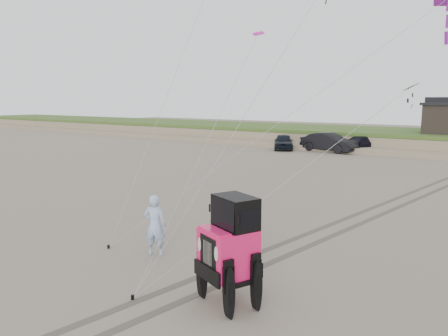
{
  "coord_description": "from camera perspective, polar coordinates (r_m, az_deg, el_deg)",
  "views": [
    {
      "loc": [
        7.76,
        -8.55,
        4.83
      ],
      "look_at": [
        -0.56,
        3.0,
        2.6
      ],
      "focal_mm": 35.0,
      "sensor_mm": 36.0,
      "label": 1
    }
  ],
  "objects": [
    {
      "name": "man",
      "position": [
        13.87,
        -9.02,
        -7.38
      ],
      "size": [
        0.83,
        0.71,
        1.93
      ],
      "primitive_type": "imported",
      "rotation": [
        0.0,
        0.0,
        3.57
      ],
      "color": "#86A5CF",
      "rests_on": "ground"
    },
    {
      "name": "truck_b",
      "position": [
        42.05,
        13.54,
        3.28
      ],
      "size": [
        5.63,
        2.84,
        1.77
      ],
      "primitive_type": "imported",
      "rotation": [
        0.0,
        0.0,
        1.38
      ],
      "color": "black",
      "rests_on": "ground"
    },
    {
      "name": "dune_ridge",
      "position": [
        46.87,
        26.13,
        3.1
      ],
      "size": [
        160.0,
        14.25,
        1.73
      ],
      "color": "#7A6B54",
      "rests_on": "ground"
    },
    {
      "name": "stake_main",
      "position": [
        15.03,
        -14.85,
        -9.91
      ],
      "size": [
        0.08,
        0.08,
        0.12
      ],
      "primitive_type": "cylinder",
      "color": "black",
      "rests_on": "ground"
    },
    {
      "name": "ground",
      "position": [
        12.51,
        -6.14,
        -13.86
      ],
      "size": [
        160.0,
        160.0,
        0.0
      ],
      "primitive_type": "plane",
      "color": "#6B6054",
      "rests_on": "ground"
    },
    {
      "name": "tire_tracks",
      "position": [
        18.17,
        16.08,
        -6.85
      ],
      "size": [
        5.22,
        29.74,
        0.01
      ],
      "color": "#4C443D",
      "rests_on": "ground"
    },
    {
      "name": "truck_a",
      "position": [
        43.2,
        7.77,
        3.41
      ],
      "size": [
        3.68,
        4.74,
        1.51
      ],
      "primitive_type": "imported",
      "rotation": [
        0.0,
        0.0,
        0.5
      ],
      "color": "black",
      "rests_on": "ground"
    },
    {
      "name": "jeep",
      "position": [
        10.52,
        0.56,
        -12.18
      ],
      "size": [
        4.36,
        6.11,
        2.09
      ],
      "primitive_type": null,
      "rotation": [
        0.0,
        0.0,
        -0.39
      ],
      "color": "#EE175D",
      "rests_on": "ground"
    },
    {
      "name": "truck_c",
      "position": [
        42.85,
        17.21,
        3.02
      ],
      "size": [
        4.24,
        5.4,
        1.46
      ],
      "primitive_type": "imported",
      "rotation": [
        0.0,
        0.0,
        -0.51
      ],
      "color": "black",
      "rests_on": "ground"
    },
    {
      "name": "stake_aux",
      "position": [
        11.33,
        -11.87,
        -16.2
      ],
      "size": [
        0.08,
        0.08,
        0.12
      ],
      "primitive_type": "cylinder",
      "color": "black",
      "rests_on": "ground"
    }
  ]
}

